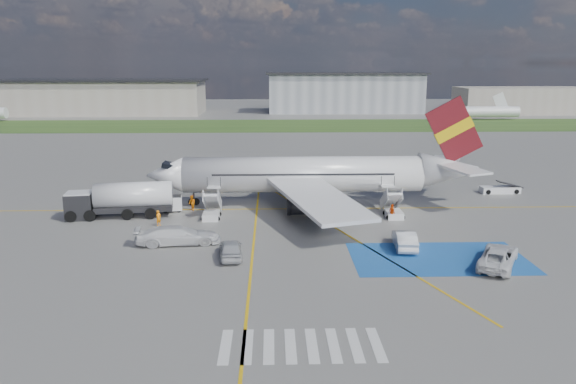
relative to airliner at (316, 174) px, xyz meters
name	(u,v)px	position (x,y,z in m)	size (l,w,h in m)	color
ground	(311,244)	(-1.51, -14.00, -3.39)	(400.00, 400.00, 0.00)	#60605E
grass_strip	(285,125)	(-1.51, 81.00, -3.39)	(400.00, 30.00, 0.01)	#2D4C1E
taxiway_line_main	(303,209)	(-1.51, -2.00, -3.39)	(120.00, 0.20, 0.01)	gold
taxiway_line_cross	(249,290)	(-6.51, -24.00, -3.39)	(0.20, 60.00, 0.01)	gold
taxiway_line_diag	(303,209)	(-1.51, -2.00, -3.39)	(0.20, 60.00, 0.01)	gold
staging_box	(438,258)	(8.49, -18.00, -3.39)	(14.00, 8.00, 0.01)	#1A52A0
crosswalk	(301,346)	(-3.31, -32.00, -3.39)	(9.00, 4.00, 0.01)	silver
terminal_west	(104,97)	(-56.51, 116.00, 1.61)	(60.00, 22.00, 10.00)	gray
terminal_centre	(344,93)	(18.49, 121.00, 2.61)	(48.00, 18.00, 12.00)	gray
terminal_east	(523,100)	(73.49, 114.00, 0.61)	(40.00, 16.00, 8.00)	gray
airliner	(316,174)	(0.00, 0.00, 0.00)	(36.81, 32.95, 11.92)	silver
airstairs_fwd	(212,212)	(-11.01, -5.30, -2.77)	(1.90, 5.20, 3.60)	silver
airstairs_aft	(393,210)	(7.49, -5.30, -2.77)	(1.90, 5.20, 3.60)	silver
fuel_tanker	(121,203)	(-20.26, -4.65, -1.90)	(10.69, 4.08, 3.56)	black
gpu_cart	(172,204)	(-15.45, -2.68, -2.62)	(2.22, 1.60, 1.71)	silver
belt_loader	(500,190)	(22.73, 4.92, -3.02)	(5.01, 1.99, 1.49)	silver
car_silver_a	(231,249)	(-8.23, -17.37, -2.63)	(1.80, 4.48, 1.53)	#A5A8AC
car_silver_b	(405,239)	(6.32, -15.41, -2.61)	(1.67, 4.78, 1.57)	silver
van_white_a	(499,253)	(12.63, -19.72, -2.41)	(2.42, 5.25, 1.97)	silver
van_white_b	(178,232)	(-13.03, -13.76, -2.33)	(2.21, 5.44, 2.13)	silver
crew_fwd	(159,218)	(-15.81, -8.02, -2.63)	(0.56, 0.37, 1.53)	orange
crew_nose	(192,203)	(-13.39, -2.38, -2.57)	(0.80, 0.62, 1.65)	orange
crew_aft	(392,212)	(7.07, -6.76, -2.57)	(0.97, 0.40, 1.65)	#F1580C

